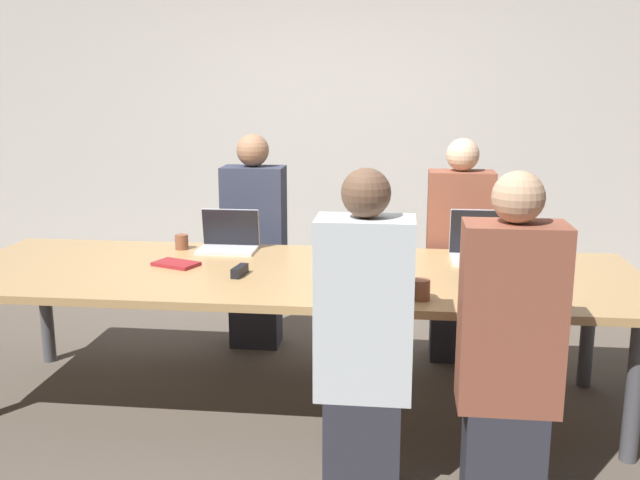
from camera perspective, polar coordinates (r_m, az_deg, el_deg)
name	(u,v)px	position (r m, az deg, el deg)	size (l,w,h in m)	color
ground_plane	(295,403)	(4.05, -2.01, -12.88)	(24.00, 24.00, 0.00)	brown
curtain_wall	(336,124)	(6.00, 1.28, 9.28)	(12.00, 0.06, 2.80)	beige
conference_table	(294,281)	(3.80, -2.10, -3.30)	(3.65, 1.22, 0.76)	tan
laptop_far_midleft	(229,239)	(4.28, -7.30, 0.12)	(0.34, 0.23, 0.24)	silver
person_far_midleft	(255,245)	(4.71, -5.25, -0.41)	(0.40, 0.24, 1.42)	#2D2D38
cup_far_midleft	(182,242)	(4.35, -11.01, -0.16)	(0.08, 0.08, 0.09)	brown
laptop_near_midright	(367,283)	(3.27, 3.81, -3.48)	(0.33, 0.27, 0.28)	silver
person_near_midright	(364,342)	(2.99, 3.53, -8.16)	(0.40, 0.24, 1.41)	#2D2D38
cup_near_midright	(421,290)	(3.31, 8.08, -3.95)	(0.08, 0.08, 0.10)	brown
laptop_far_right	(478,246)	(4.11, 12.54, -0.44)	(0.31, 0.27, 0.28)	silver
person_far_right	(458,255)	(4.54, 11.02, -1.16)	(0.40, 0.24, 1.41)	#2D2D38
laptop_near_right	(506,288)	(3.32, 14.64, -3.74)	(0.34, 0.25, 0.25)	silver
person_near_right	(509,352)	(2.98, 14.88, -8.64)	(0.40, 0.24, 1.41)	#2D2D38
stapler	(240,271)	(3.71, -6.45, -2.47)	(0.06, 0.15, 0.05)	black
notebook	(176,264)	(3.97, -11.44, -1.89)	(0.27, 0.22, 0.02)	maroon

